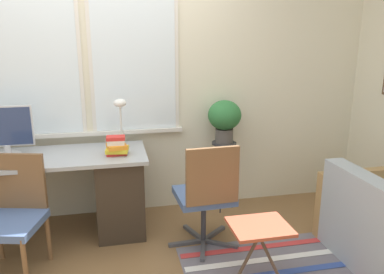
{
  "coord_description": "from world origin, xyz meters",
  "views": [
    {
      "loc": [
        0.08,
        -2.87,
        1.7
      ],
      "look_at": [
        0.74,
        0.17,
        0.88
      ],
      "focal_mm": 35.0,
      "sensor_mm": 36.0,
      "label": 1
    }
  ],
  "objects_px": {
    "mouse": "(34,162)",
    "plant_stand": "(224,152)",
    "monitor": "(5,131)",
    "folding_stool": "(259,231)",
    "potted_plant": "(225,118)",
    "desk_lamp": "(120,112)",
    "office_chair_swivel": "(206,194)",
    "book_stack": "(116,146)",
    "desk_chair_wooden": "(12,214)"
  },
  "relations": [
    {
      "from": "monitor",
      "to": "book_stack",
      "type": "relative_size",
      "value": 2.15
    },
    {
      "from": "book_stack",
      "to": "desk_chair_wooden",
      "type": "height_order",
      "value": "book_stack"
    },
    {
      "from": "book_stack",
      "to": "folding_stool",
      "type": "height_order",
      "value": "book_stack"
    },
    {
      "from": "plant_stand",
      "to": "folding_stool",
      "type": "bearing_deg",
      "value": -94.64
    },
    {
      "from": "mouse",
      "to": "desk_chair_wooden",
      "type": "xyz_separation_m",
      "value": [
        -0.13,
        -0.28,
        -0.3
      ]
    },
    {
      "from": "monitor",
      "to": "potted_plant",
      "type": "xyz_separation_m",
      "value": [
        1.94,
        0.13,
        0.0
      ]
    },
    {
      "from": "folding_stool",
      "to": "monitor",
      "type": "bearing_deg",
      "value": 149.82
    },
    {
      "from": "desk_chair_wooden",
      "to": "office_chair_swivel",
      "type": "height_order",
      "value": "office_chair_swivel"
    },
    {
      "from": "potted_plant",
      "to": "office_chair_swivel",
      "type": "bearing_deg",
      "value": -117.25
    },
    {
      "from": "book_stack",
      "to": "folding_stool",
      "type": "distance_m",
      "value": 1.38
    },
    {
      "from": "desk_lamp",
      "to": "folding_stool",
      "type": "relative_size",
      "value": 0.99
    },
    {
      "from": "desk_chair_wooden",
      "to": "desk_lamp",
      "type": "bearing_deg",
      "value": 50.25
    },
    {
      "from": "book_stack",
      "to": "monitor",
      "type": "bearing_deg",
      "value": 169.95
    },
    {
      "from": "monitor",
      "to": "folding_stool",
      "type": "bearing_deg",
      "value": -30.18
    },
    {
      "from": "monitor",
      "to": "desk_lamp",
      "type": "relative_size",
      "value": 1.01
    },
    {
      "from": "mouse",
      "to": "office_chair_swivel",
      "type": "distance_m",
      "value": 1.4
    },
    {
      "from": "monitor",
      "to": "folding_stool",
      "type": "distance_m",
      "value": 2.21
    },
    {
      "from": "monitor",
      "to": "desk_chair_wooden",
      "type": "distance_m",
      "value": 0.75
    },
    {
      "from": "desk_lamp",
      "to": "office_chair_swivel",
      "type": "distance_m",
      "value": 1.07
    },
    {
      "from": "mouse",
      "to": "folding_stool",
      "type": "relative_size",
      "value": 0.13
    },
    {
      "from": "desk_chair_wooden",
      "to": "book_stack",
      "type": "bearing_deg",
      "value": 40.49
    },
    {
      "from": "desk_lamp",
      "to": "potted_plant",
      "type": "bearing_deg",
      "value": 3.72
    },
    {
      "from": "folding_stool",
      "to": "desk_lamp",
      "type": "bearing_deg",
      "value": 128.23
    },
    {
      "from": "monitor",
      "to": "desk_lamp",
      "type": "distance_m",
      "value": 0.96
    },
    {
      "from": "desk_lamp",
      "to": "book_stack",
      "type": "distance_m",
      "value": 0.34
    },
    {
      "from": "plant_stand",
      "to": "folding_stool",
      "type": "xyz_separation_m",
      "value": [
        -0.1,
        -1.2,
        -0.21
      ]
    },
    {
      "from": "mouse",
      "to": "folding_stool",
      "type": "xyz_separation_m",
      "value": [
        1.59,
        -0.8,
        -0.35
      ]
    },
    {
      "from": "mouse",
      "to": "desk_chair_wooden",
      "type": "height_order",
      "value": "desk_chair_wooden"
    },
    {
      "from": "office_chair_swivel",
      "to": "plant_stand",
      "type": "relative_size",
      "value": 1.29
    },
    {
      "from": "potted_plant",
      "to": "desk_lamp",
      "type": "bearing_deg",
      "value": -176.28
    },
    {
      "from": "desk_chair_wooden",
      "to": "potted_plant",
      "type": "relative_size",
      "value": 2.07
    },
    {
      "from": "book_stack",
      "to": "plant_stand",
      "type": "relative_size",
      "value": 0.29
    },
    {
      "from": "mouse",
      "to": "desk_lamp",
      "type": "bearing_deg",
      "value": 25.43
    },
    {
      "from": "mouse",
      "to": "folding_stool",
      "type": "height_order",
      "value": "mouse"
    },
    {
      "from": "mouse",
      "to": "book_stack",
      "type": "xyz_separation_m",
      "value": [
        0.65,
        0.11,
        0.06
      ]
    },
    {
      "from": "mouse",
      "to": "plant_stand",
      "type": "bearing_deg",
      "value": 13.22
    },
    {
      "from": "potted_plant",
      "to": "folding_stool",
      "type": "distance_m",
      "value": 1.33
    },
    {
      "from": "mouse",
      "to": "potted_plant",
      "type": "xyz_separation_m",
      "value": [
        1.69,
        0.4,
        0.2
      ]
    },
    {
      "from": "mouse",
      "to": "potted_plant",
      "type": "height_order",
      "value": "potted_plant"
    },
    {
      "from": "monitor",
      "to": "desk_lamp",
      "type": "bearing_deg",
      "value": 3.65
    },
    {
      "from": "book_stack",
      "to": "mouse",
      "type": "bearing_deg",
      "value": -170.2
    },
    {
      "from": "folding_stool",
      "to": "potted_plant",
      "type": "bearing_deg",
      "value": 85.36
    },
    {
      "from": "monitor",
      "to": "potted_plant",
      "type": "distance_m",
      "value": 1.95
    },
    {
      "from": "plant_stand",
      "to": "desk_lamp",
      "type": "bearing_deg",
      "value": -176.28
    },
    {
      "from": "desk_lamp",
      "to": "desk_chair_wooden",
      "type": "height_order",
      "value": "desk_lamp"
    },
    {
      "from": "office_chair_swivel",
      "to": "folding_stool",
      "type": "relative_size",
      "value": 2.04
    },
    {
      "from": "monitor",
      "to": "mouse",
      "type": "relative_size",
      "value": 7.71
    },
    {
      "from": "desk_lamp",
      "to": "mouse",
      "type": "bearing_deg",
      "value": -154.57
    },
    {
      "from": "book_stack",
      "to": "office_chair_swivel",
      "type": "bearing_deg",
      "value": -29.54
    },
    {
      "from": "book_stack",
      "to": "folding_stool",
      "type": "xyz_separation_m",
      "value": [
        0.95,
        -0.91,
        -0.41
      ]
    }
  ]
}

